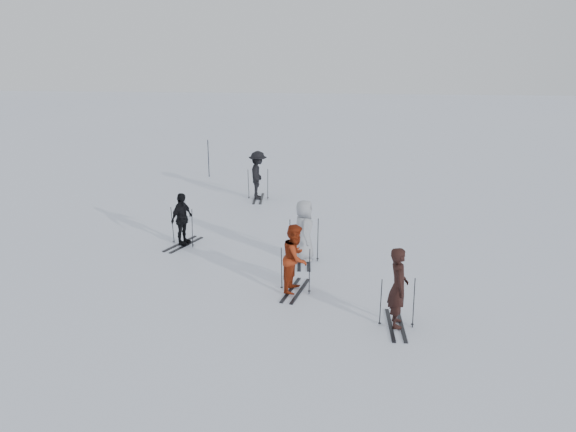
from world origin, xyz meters
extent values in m
plane|color=silver|center=(0.00, 0.00, 0.00)|extent=(120.00, 120.00, 0.00)
imported|color=black|center=(2.89, -3.72, 0.89)|extent=(0.45, 0.66, 1.78)
imported|color=maroon|center=(0.52, -2.14, 0.85)|extent=(0.80, 0.94, 1.71)
imported|color=#989BA0|center=(0.56, -0.01, 0.87)|extent=(0.63, 0.90, 1.75)
imported|color=black|center=(-3.24, 0.90, 0.80)|extent=(0.70, 1.02, 1.61)
imported|color=black|center=(-1.80, 6.54, 0.95)|extent=(0.80, 1.28, 1.90)
cylinder|color=black|center=(-4.74, 10.28, 0.87)|extent=(0.04, 0.04, 1.73)
camera|label=1|loc=(1.73, -14.96, 5.85)|focal=35.00mm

